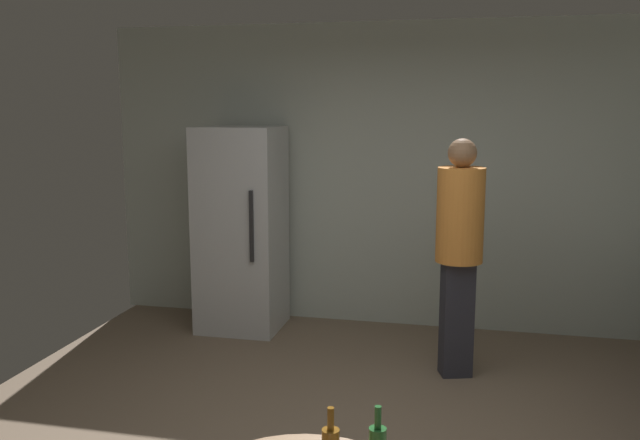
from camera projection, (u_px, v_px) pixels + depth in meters
wall_back at (397, 177)px, 6.03m from camera, size 5.32×0.06×2.70m
refrigerator at (241, 229)px, 5.98m from camera, size 0.70×0.68×1.80m
person_in_orange_shirt at (459, 239)px, 4.88m from camera, size 0.43×0.43×1.75m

